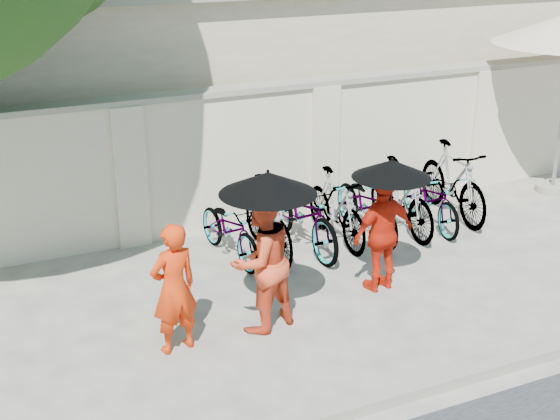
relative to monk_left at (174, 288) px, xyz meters
name	(u,v)px	position (x,y,z in m)	size (l,w,h in m)	color
ground	(293,328)	(1.33, -0.11, -0.73)	(80.00, 80.00, 0.00)	#B0A997
kerb	(371,403)	(1.33, -1.81, -0.67)	(40.00, 0.16, 0.12)	gray
compound_wall	(260,157)	(2.33, 3.09, 0.27)	(20.00, 0.30, 2.00)	beige
building_behind	(229,68)	(3.33, 6.89, 0.87)	(14.00, 6.00, 3.20)	beige
monk_left	(174,288)	(0.00, 0.00, 0.00)	(0.53, 0.35, 1.45)	red
monk_center	(261,261)	(1.02, 0.05, 0.10)	(0.80, 0.62, 1.64)	#E24723
parasol_center	(268,183)	(1.07, -0.03, 1.02)	(1.05, 1.05, 0.93)	black
monk_right	(383,234)	(2.76, 0.33, 0.01)	(0.86, 0.36, 1.47)	red
parasol_right	(392,169)	(2.78, 0.25, 0.86)	(0.94, 0.94, 0.86)	black
bike_0	(230,229)	(1.39, 1.96, -0.30)	(0.57, 1.62, 0.85)	#9997A5
bike_1	(268,218)	(1.92, 1.88, -0.20)	(0.49, 1.75, 1.05)	#9997A5
bike_2	(303,214)	(2.44, 1.85, -0.22)	(0.68, 1.95, 1.02)	#9997A5
bike_3	(336,208)	(2.96, 1.85, -0.21)	(0.49, 1.72, 1.03)	#9997A5
bike_4	(367,205)	(3.48, 1.88, -0.26)	(0.62, 1.77, 0.93)	#9997A5
bike_5	(401,197)	(4.00, 1.80, -0.20)	(0.50, 1.77, 1.06)	#9997A5
bike_6	(431,198)	(4.53, 1.78, -0.29)	(0.58, 1.67, 0.87)	#9997A5
bike_7	(453,181)	(5.05, 1.98, -0.16)	(0.53, 1.89, 1.14)	#9997A5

